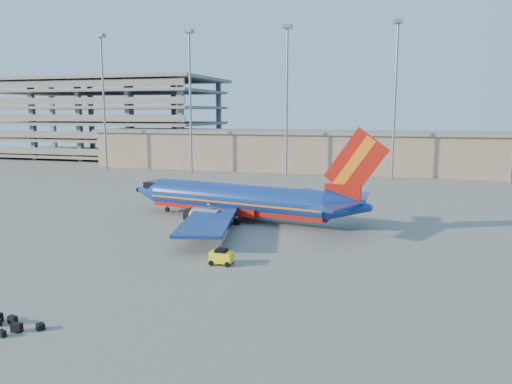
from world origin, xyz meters
TOP-DOWN VIEW (x-y plane):
  - ground at (0.00, 0.00)m, footprint 220.00×220.00m
  - terminal_building at (10.00, 58.00)m, footprint 122.00×16.00m
  - parking_garage at (-62.00, 74.05)m, footprint 62.00×32.00m
  - light_mast_row at (5.00, 46.00)m, footprint 101.60×1.60m
  - aircraft_main at (-1.10, 5.29)m, footprint 32.11×30.58m
  - baggage_tug at (2.35, -11.51)m, footprint 1.90×1.17m
  - luggage_pile at (-5.54, -26.48)m, footprint 4.38×2.11m

SIDE VIEW (x-z plane):
  - ground at x=0.00m, z-range 0.00..0.00m
  - luggage_pile at x=-5.54m, z-range -0.04..0.48m
  - baggage_tug at x=2.35m, z-range 0.03..1.37m
  - aircraft_main at x=-1.10m, z-range -3.15..7.84m
  - terminal_building at x=10.00m, z-range 0.07..8.57m
  - parking_garage at x=-62.00m, z-range 1.03..22.43m
  - light_mast_row at x=5.00m, z-range 3.23..31.88m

